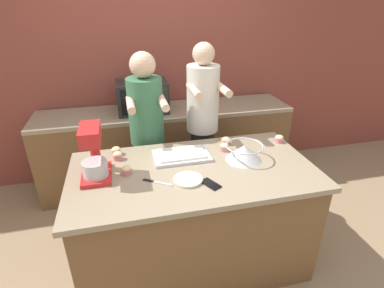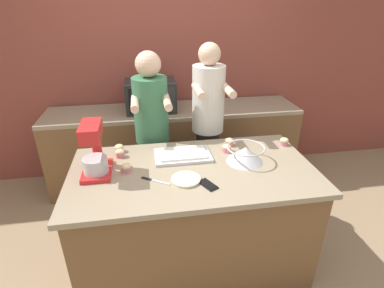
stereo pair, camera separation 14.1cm
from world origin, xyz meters
name	(u,v)px [view 1 (the left image)]	position (x,y,z in m)	size (l,w,h in m)	color
ground_plane	(193,258)	(0.00, 0.00, 0.00)	(16.00, 16.00, 0.00)	#937A5B
back_wall	(159,63)	(0.00, 1.64, 1.35)	(10.00, 0.06, 2.70)	brown
island_counter	(193,217)	(0.00, 0.00, 0.45)	(1.79, 0.94, 0.90)	brown
back_counter	(167,146)	(0.00, 1.29, 0.46)	(2.80, 0.60, 0.91)	brown
person_left	(148,137)	(-0.26, 0.69, 0.87)	(0.33, 0.49, 1.64)	#232328
person_right	(202,129)	(0.26, 0.69, 0.91)	(0.31, 0.49, 1.70)	#232328
stand_mixer	(94,155)	(-0.68, 0.06, 1.07)	(0.20, 0.30, 0.38)	red
mixing_bowl	(244,152)	(0.41, 0.05, 0.96)	(0.29, 0.29, 0.12)	#BCBCC1
baking_tray	(182,155)	(-0.05, 0.19, 0.92)	(0.44, 0.27, 0.04)	silver
microwave_oven	(142,97)	(-0.24, 1.29, 1.08)	(0.53, 0.36, 0.33)	black
cell_phone	(211,184)	(0.06, -0.23, 0.90)	(0.13, 0.16, 0.01)	black
small_plate	(188,180)	(-0.08, -0.15, 0.91)	(0.20, 0.20, 0.02)	beige
knife	(156,182)	(-0.29, -0.11, 0.90)	(0.19, 0.13, 0.01)	#BCBCC1
cupcake_0	(118,156)	(-0.54, 0.28, 0.93)	(0.07, 0.07, 0.07)	#D17084
cupcake_1	(279,139)	(0.83, 0.26, 0.93)	(0.07, 0.07, 0.07)	#D17084
cupcake_2	(116,151)	(-0.55, 0.36, 0.93)	(0.07, 0.07, 0.07)	#D17084
cupcake_3	(126,170)	(-0.48, 0.04, 0.93)	(0.07, 0.07, 0.07)	#D17084
cupcake_4	(224,147)	(0.31, 0.22, 0.93)	(0.07, 0.07, 0.07)	#D17084
cupcake_5	(226,141)	(0.37, 0.33, 0.93)	(0.07, 0.07, 0.07)	#D17084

